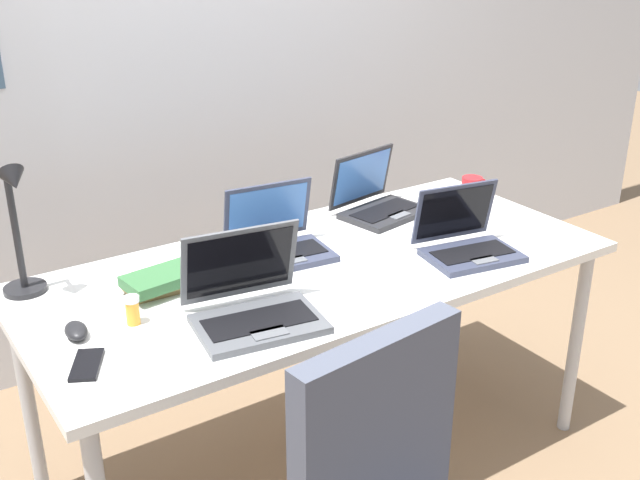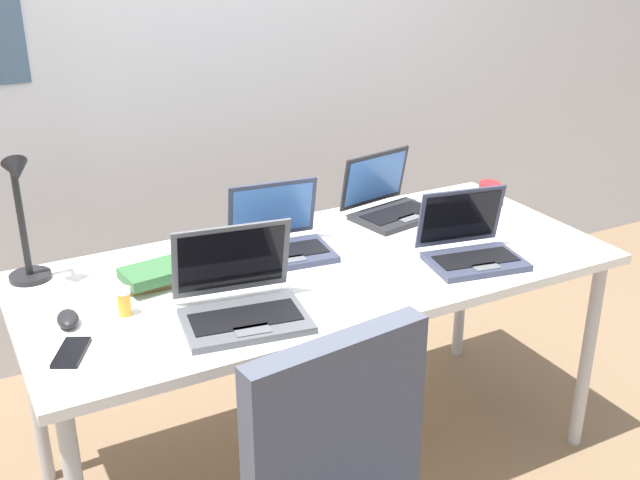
{
  "view_description": "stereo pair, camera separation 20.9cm",
  "coord_description": "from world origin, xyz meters",
  "px_view_note": "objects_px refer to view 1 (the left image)",
  "views": [
    {
      "loc": [
        -1.19,
        -1.8,
        1.74
      ],
      "look_at": [
        0.0,
        0.0,
        0.82
      ],
      "focal_mm": 43.68,
      "sensor_mm": 36.0,
      "label": 1
    },
    {
      "loc": [
        -1.02,
        -1.91,
        1.74
      ],
      "look_at": [
        0.0,
        0.0,
        0.82
      ],
      "focal_mm": 43.68,
      "sensor_mm": 36.0,
      "label": 2
    }
  ],
  "objects_px": {
    "cell_phone": "(87,365)",
    "book_stack": "(160,281)",
    "laptop_front_right": "(279,242)",
    "coffee_mug": "(472,188)",
    "laptop_back_left": "(253,304)",
    "computer_mouse": "(76,331)",
    "laptop_mid_desk": "(378,202)",
    "desk_lamp": "(18,231)",
    "pill_bottle": "(132,310)",
    "laptop_near_lamp": "(467,242)"
  },
  "relations": [
    {
      "from": "laptop_mid_desk",
      "to": "book_stack",
      "type": "height_order",
      "value": "laptop_mid_desk"
    },
    {
      "from": "desk_lamp",
      "to": "laptop_front_right",
      "type": "xyz_separation_m",
      "value": [
        0.73,
        -0.15,
        -0.15
      ]
    },
    {
      "from": "laptop_back_left",
      "to": "book_stack",
      "type": "height_order",
      "value": "laptop_back_left"
    },
    {
      "from": "coffee_mug",
      "to": "book_stack",
      "type": "bearing_deg",
      "value": -177.07
    },
    {
      "from": "laptop_near_lamp",
      "to": "cell_phone",
      "type": "xyz_separation_m",
      "value": [
        -1.21,
        0.02,
        -0.04
      ]
    },
    {
      "from": "laptop_near_lamp",
      "to": "pill_bottle",
      "type": "bearing_deg",
      "value": 171.56
    },
    {
      "from": "laptop_front_right",
      "to": "cell_phone",
      "type": "relative_size",
      "value": 2.33
    },
    {
      "from": "laptop_front_right",
      "to": "cell_phone",
      "type": "height_order",
      "value": "laptop_front_right"
    },
    {
      "from": "laptop_near_lamp",
      "to": "laptop_mid_desk",
      "type": "height_order",
      "value": "laptop_mid_desk"
    },
    {
      "from": "laptop_front_right",
      "to": "laptop_mid_desk",
      "type": "bearing_deg",
      "value": 13.61
    },
    {
      "from": "laptop_front_right",
      "to": "coffee_mug",
      "type": "xyz_separation_m",
      "value": [
        0.86,
        0.03,
        -0.0
      ]
    },
    {
      "from": "laptop_back_left",
      "to": "coffee_mug",
      "type": "relative_size",
      "value": 3.22
    },
    {
      "from": "computer_mouse",
      "to": "cell_phone",
      "type": "bearing_deg",
      "value": -92.83
    },
    {
      "from": "laptop_front_right",
      "to": "computer_mouse",
      "type": "relative_size",
      "value": 3.3
    },
    {
      "from": "book_stack",
      "to": "coffee_mug",
      "type": "xyz_separation_m",
      "value": [
        1.27,
        0.06,
        0.01
      ]
    },
    {
      "from": "cell_phone",
      "to": "book_stack",
      "type": "distance_m",
      "value": 0.41
    },
    {
      "from": "desk_lamp",
      "to": "laptop_mid_desk",
      "type": "height_order",
      "value": "desk_lamp"
    },
    {
      "from": "laptop_back_left",
      "to": "laptop_near_lamp",
      "type": "height_order",
      "value": "laptop_back_left"
    },
    {
      "from": "computer_mouse",
      "to": "coffee_mug",
      "type": "height_order",
      "value": "coffee_mug"
    },
    {
      "from": "pill_bottle",
      "to": "coffee_mug",
      "type": "xyz_separation_m",
      "value": [
        1.4,
        0.2,
        0.0
      ]
    },
    {
      "from": "laptop_near_lamp",
      "to": "cell_phone",
      "type": "distance_m",
      "value": 1.21
    },
    {
      "from": "desk_lamp",
      "to": "pill_bottle",
      "type": "relative_size",
      "value": 5.07
    },
    {
      "from": "cell_phone",
      "to": "book_stack",
      "type": "xyz_separation_m",
      "value": [
        0.3,
        0.28,
        0.03
      ]
    },
    {
      "from": "laptop_back_left",
      "to": "book_stack",
      "type": "bearing_deg",
      "value": 114.74
    },
    {
      "from": "laptop_back_left",
      "to": "cell_phone",
      "type": "distance_m",
      "value": 0.44
    },
    {
      "from": "pill_bottle",
      "to": "laptop_back_left",
      "type": "bearing_deg",
      "value": -30.23
    },
    {
      "from": "coffee_mug",
      "to": "laptop_near_lamp",
      "type": "bearing_deg",
      "value": -135.6
    },
    {
      "from": "laptop_back_left",
      "to": "book_stack",
      "type": "xyz_separation_m",
      "value": [
        -0.14,
        0.3,
        -0.02
      ]
    },
    {
      "from": "laptop_mid_desk",
      "to": "cell_phone",
      "type": "relative_size",
      "value": 2.42
    },
    {
      "from": "laptop_front_right",
      "to": "computer_mouse",
      "type": "xyz_separation_m",
      "value": [
        -0.69,
        -0.15,
        -0.03
      ]
    },
    {
      "from": "laptop_mid_desk",
      "to": "coffee_mug",
      "type": "xyz_separation_m",
      "value": [
        0.38,
        -0.08,
        -0.0
      ]
    },
    {
      "from": "computer_mouse",
      "to": "pill_bottle",
      "type": "xyz_separation_m",
      "value": [
        0.15,
        -0.02,
        0.02
      ]
    },
    {
      "from": "laptop_back_left",
      "to": "pill_bottle",
      "type": "relative_size",
      "value": 4.6
    },
    {
      "from": "computer_mouse",
      "to": "coffee_mug",
      "type": "distance_m",
      "value": 1.56
    },
    {
      "from": "cell_phone",
      "to": "pill_bottle",
      "type": "relative_size",
      "value": 1.72
    },
    {
      "from": "laptop_front_right",
      "to": "coffee_mug",
      "type": "distance_m",
      "value": 0.86
    },
    {
      "from": "desk_lamp",
      "to": "book_stack",
      "type": "xyz_separation_m",
      "value": [
        0.32,
        -0.18,
        -0.17
      ]
    },
    {
      "from": "laptop_near_lamp",
      "to": "pill_bottle",
      "type": "distance_m",
      "value": 1.05
    },
    {
      "from": "laptop_mid_desk",
      "to": "book_stack",
      "type": "bearing_deg",
      "value": -170.65
    },
    {
      "from": "cell_phone",
      "to": "coffee_mug",
      "type": "xyz_separation_m",
      "value": [
        1.57,
        0.34,
        0.04
      ]
    },
    {
      "from": "laptop_near_lamp",
      "to": "coffee_mug",
      "type": "height_order",
      "value": "laptop_near_lamp"
    },
    {
      "from": "computer_mouse",
      "to": "cell_phone",
      "type": "height_order",
      "value": "computer_mouse"
    },
    {
      "from": "pill_bottle",
      "to": "laptop_front_right",
      "type": "bearing_deg",
      "value": 17.34
    },
    {
      "from": "laptop_back_left",
      "to": "laptop_mid_desk",
      "type": "distance_m",
      "value": 0.87
    },
    {
      "from": "computer_mouse",
      "to": "coffee_mug",
      "type": "relative_size",
      "value": 0.85
    },
    {
      "from": "desk_lamp",
      "to": "pill_bottle",
      "type": "bearing_deg",
      "value": -59.28
    },
    {
      "from": "desk_lamp",
      "to": "laptop_mid_desk",
      "type": "xyz_separation_m",
      "value": [
        1.21,
        -0.03,
        -0.15
      ]
    },
    {
      "from": "desk_lamp",
      "to": "laptop_front_right",
      "type": "relative_size",
      "value": 1.26
    },
    {
      "from": "book_stack",
      "to": "laptop_front_right",
      "type": "bearing_deg",
      "value": 4.26
    },
    {
      "from": "laptop_back_left",
      "to": "computer_mouse",
      "type": "distance_m",
      "value": 0.45
    }
  ]
}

